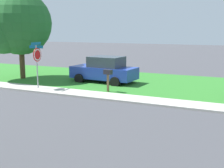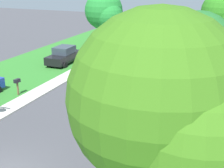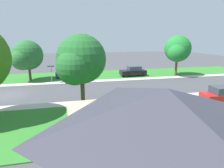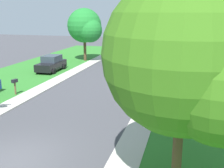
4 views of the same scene
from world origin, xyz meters
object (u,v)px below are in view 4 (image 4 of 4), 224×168
tree_across_left (86,27)px  mailbox (15,83)px  tree_corner_large (184,28)px  tree_across_right (189,42)px  car_black_across_road (51,64)px  tree_sidewalk_near (193,62)px  car_red_far_down_street (193,63)px

tree_across_left → mailbox: (-0.01, -15.95, -3.45)m
tree_corner_large → tree_across_left: 14.82m
tree_across_right → tree_corner_large: (-0.74, 25.22, -0.55)m
tree_across_right → tree_corner_large: size_ratio=1.04×
car_black_across_road → mailbox: 9.02m
car_black_across_road → tree_corner_large: tree_corner_large is taller
car_black_across_road → tree_across_left: size_ratio=0.64×
mailbox → tree_across_right: bearing=-2.8°
tree_across_right → mailbox: tree_across_right is taller
car_black_across_road → tree_sidewalk_near: size_ratio=0.56×
tree_corner_large → car_black_across_road: bearing=-130.7°
tree_across_left → car_black_across_road: bearing=-101.5°
tree_sidewalk_near → tree_across_right: bearing=90.8°
car_red_far_down_street → tree_across_right: bearing=-92.4°
car_black_across_road → tree_sidewalk_near: (14.33, -17.73, 3.90)m
tree_corner_large → mailbox: tree_corner_large is taller
tree_across_left → mailbox: size_ratio=5.18×
tree_across_right → mailbox: bearing=177.2°
car_black_across_road → tree_corner_large: (13.47, 15.68, 3.13)m
car_red_far_down_street → mailbox: (-13.36, -13.31, 0.14)m
car_black_across_road → tree_corner_large: size_ratio=0.67×
tree_corner_large → tree_sidewalk_near: bearing=-88.5°
tree_sidewalk_near → mailbox: 16.08m
car_black_across_road → tree_across_left: tree_across_left is taller
tree_sidewalk_near → tree_corner_large: size_ratio=1.19×
tree_sidewalk_near → tree_corner_large: tree_sidewalk_near is taller
tree_across_left → car_red_far_down_street: bearing=-11.2°
car_red_far_down_street → mailbox: 18.86m
tree_sidewalk_near → mailbox: (-12.90, 8.83, -3.76)m
tree_across_left → tree_across_right: bearing=-52.4°
car_red_far_down_street → tree_across_left: tree_across_left is taller
tree_sidewalk_near → tree_across_left: tree_sidewalk_near is taller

